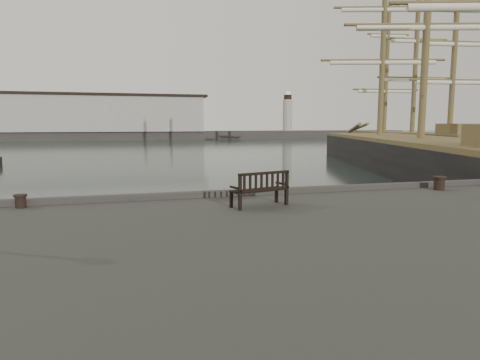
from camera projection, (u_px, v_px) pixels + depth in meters
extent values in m
plane|color=black|center=(248.00, 241.00, 13.95)|extent=(400.00, 400.00, 0.00)
cube|color=#383530|center=(138.00, 136.00, 101.73)|extent=(140.00, 8.00, 2.00)
cube|color=#A19E95|center=(102.00, 114.00, 98.96)|extent=(46.00, 9.00, 8.00)
cube|color=black|center=(101.00, 95.00, 98.40)|extent=(48.00, 9.50, 0.60)
cylinder|color=#A19E95|center=(288.00, 115.00, 111.12)|extent=(2.40, 2.40, 8.00)
sphere|color=silver|center=(288.00, 94.00, 110.41)|extent=(1.61, 1.61, 1.61)
cube|color=black|center=(259.00, 190.00, 11.71)|extent=(1.72, 0.99, 0.04)
cube|color=black|center=(264.00, 182.00, 11.47)|extent=(1.58, 0.51, 0.49)
cube|color=black|center=(259.00, 198.00, 11.74)|extent=(1.60, 0.89, 0.45)
cylinder|color=black|center=(21.00, 201.00, 11.52)|extent=(0.44, 0.44, 0.36)
cylinder|color=black|center=(439.00, 183.00, 14.61)|extent=(0.45, 0.45, 0.47)
cube|color=black|center=(419.00, 167.00, 34.27)|extent=(19.18, 40.20, 3.96)
cube|color=brown|center=(421.00, 140.00, 34.00)|extent=(18.57, 39.33, 0.30)
cylinder|color=brown|center=(384.00, 26.00, 43.52)|extent=(0.55, 0.55, 22.66)
cube|color=black|center=(411.00, 151.00, 54.44)|extent=(10.35, 28.89, 4.04)
cube|color=brown|center=(412.00, 133.00, 54.16)|extent=(9.96, 28.28, 0.30)
cylinder|color=brown|center=(454.00, 55.00, 45.25)|extent=(0.57, 0.57, 17.18)
cylinder|color=brown|center=(416.00, 53.00, 52.85)|extent=(0.57, 0.57, 20.21)
cylinder|color=brown|center=(387.00, 71.00, 60.82)|extent=(0.57, 0.57, 17.78)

